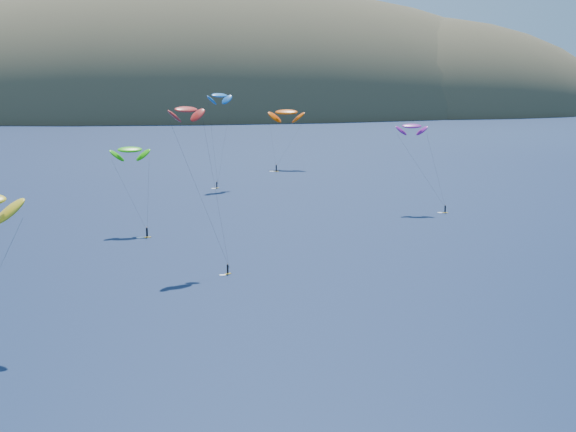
# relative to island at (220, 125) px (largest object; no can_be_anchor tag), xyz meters

# --- Properties ---
(island) EXTENTS (730.00, 300.00, 210.00)m
(island) POSITION_rel_island_xyz_m (0.00, 0.00, 0.00)
(island) COLOR #3D3526
(island) RESTS_ON ground
(kitesurfer_3) EXTENTS (7.71, 10.43, 18.17)m
(kitesurfer_3) POSITION_rel_island_xyz_m (-53.76, -444.40, 26.77)
(kitesurfer_3) COLOR gold
(kitesurfer_3) RESTS_ON ground
(kitesurfer_4) EXTENTS (8.60, 8.90, 26.83)m
(kitesurfer_4) POSITION_rel_island_xyz_m (-31.35, -386.85, 35.27)
(kitesurfer_4) COLOR gold
(kitesurfer_4) RESTS_ON ground
(kitesurfer_6) EXTENTS (10.60, 8.89, 20.89)m
(kitesurfer_6) POSITION_rel_island_xyz_m (8.48, -430.45, 29.66)
(kitesurfer_6) COLOR gold
(kitesurfer_6) RESTS_ON ground
(kitesurfer_9) EXTENTS (9.80, 11.38, 27.25)m
(kitesurfer_9) POSITION_rel_island_xyz_m (-43.78, -474.74, 36.07)
(kitesurfer_9) COLOR gold
(kitesurfer_9) RESTS_ON ground
(kitesurfer_11) EXTENTS (12.43, 15.47, 20.99)m
(kitesurfer_11) POSITION_rel_island_xyz_m (-6.79, -349.06, 28.55)
(kitesurfer_11) COLOR gold
(kitesurfer_11) RESTS_ON ground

